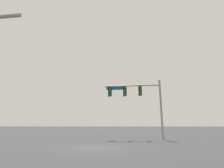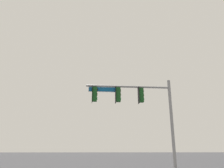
% 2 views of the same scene
% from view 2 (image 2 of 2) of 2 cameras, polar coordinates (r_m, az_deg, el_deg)
% --- Properties ---
extents(signal_pole_near, '(6.65, 0.61, 6.75)m').
position_cam_2_polar(signal_pole_near, '(16.88, 6.71, -4.98)').
color(signal_pole_near, gray).
rests_on(signal_pole_near, ground_plane).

